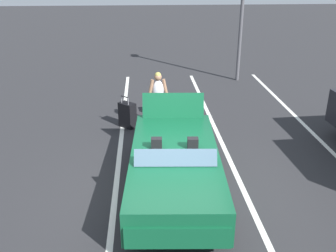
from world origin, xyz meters
TOP-DOWN VIEW (x-y plane):
  - ground_plane at (0.00, 0.00)m, footprint 80.00×80.00m
  - lot_line_near at (0.00, -1.24)m, footprint 18.00×0.12m
  - lot_line_mid at (0.00, 1.46)m, footprint 18.00×0.12m
  - convertible_car at (0.20, -0.01)m, footprint 4.24×2.03m
  - suitcase_large_black at (-3.59, -1.07)m, footprint 0.53×0.54m
  - suitcase_medium_bright at (-4.50, -0.14)m, footprint 0.43×0.29m
  - duffel_bag at (-4.00, 0.66)m, footprint 0.44×0.69m
  - traveler_person at (-3.52, -0.18)m, footprint 0.25×0.61m
  - parking_lamp_post at (-8.24, 3.28)m, footprint 0.50×0.24m

SIDE VIEW (x-z plane):
  - ground_plane at x=0.00m, z-range 0.00..0.00m
  - lot_line_near at x=0.00m, z-range 0.00..0.00m
  - lot_line_mid at x=0.00m, z-range 0.00..0.00m
  - duffel_bag at x=-4.00m, z-range -0.01..0.33m
  - suitcase_medium_bright at x=-4.50m, z-range 0.00..0.62m
  - suitcase_large_black at x=-3.59m, z-range -0.11..0.85m
  - convertible_car at x=0.20m, z-range -0.17..1.36m
  - traveler_person at x=-3.52m, z-range 0.10..1.76m
  - parking_lamp_post at x=-8.24m, z-range 0.41..5.73m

